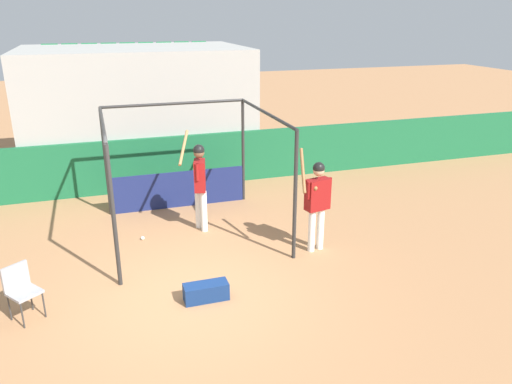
% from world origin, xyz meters
% --- Properties ---
extents(ground_plane, '(60.00, 60.00, 0.00)m').
position_xyz_m(ground_plane, '(0.00, 0.00, 0.00)').
color(ground_plane, '#A8754C').
extents(outfield_wall, '(24.00, 0.12, 1.34)m').
position_xyz_m(outfield_wall, '(0.00, 5.35, 0.67)').
color(outfield_wall, '#196038').
rests_on(outfield_wall, ground).
extents(bleacher_section, '(5.95, 4.00, 3.42)m').
position_xyz_m(bleacher_section, '(0.00, 7.41, 1.71)').
color(bleacher_section, '#9E9E99').
rests_on(bleacher_section, ground).
extents(batting_cage, '(3.18, 3.30, 2.44)m').
position_xyz_m(batting_cage, '(0.52, 3.21, 1.11)').
color(batting_cage, '#282828').
rests_on(batting_cage, ground).
extents(player_batter, '(0.59, 0.94, 1.98)m').
position_xyz_m(player_batter, '(0.73, 2.52, 1.11)').
color(player_batter, white).
rests_on(player_batter, ground).
extents(player_waiting, '(0.72, 0.52, 2.00)m').
position_xyz_m(player_waiting, '(2.59, 0.89, 1.05)').
color(player_waiting, white).
rests_on(player_waiting, ground).
extents(folding_chair, '(0.56, 0.56, 0.84)m').
position_xyz_m(folding_chair, '(-2.45, 0.18, 0.52)').
color(folding_chair, '#99999E').
rests_on(folding_chair, ground).
extents(equipment_bag, '(0.70, 0.28, 0.28)m').
position_xyz_m(equipment_bag, '(0.22, -0.19, 0.14)').
color(equipment_bag, navy).
rests_on(equipment_bag, ground).
extents(baseball, '(0.07, 0.07, 0.07)m').
position_xyz_m(baseball, '(-0.50, 2.36, 0.04)').
color(baseball, white).
rests_on(baseball, ground).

